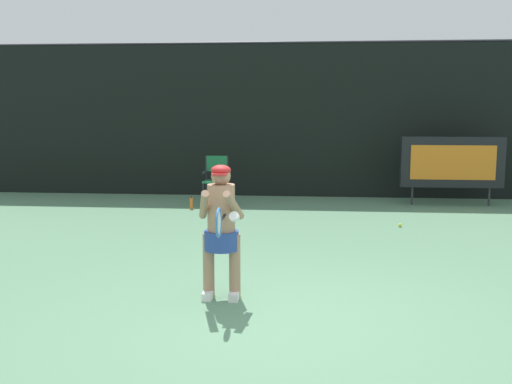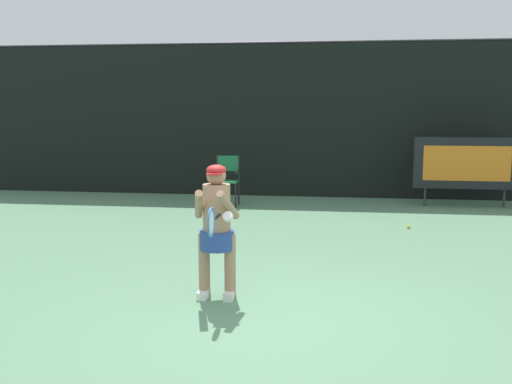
% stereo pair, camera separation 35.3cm
% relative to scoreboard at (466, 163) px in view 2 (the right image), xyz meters
% --- Properties ---
extents(ground, '(18.00, 22.00, 0.03)m').
position_rel_scoreboard_xyz_m(ground, '(-3.35, -7.66, -0.96)').
color(ground, '#578362').
extents(backdrop_screen, '(18.00, 0.12, 3.66)m').
position_rel_scoreboard_xyz_m(backdrop_screen, '(-3.35, 1.03, 0.86)').
color(backdrop_screen, black).
rests_on(backdrop_screen, ground).
extents(scoreboard, '(2.20, 0.21, 1.50)m').
position_rel_scoreboard_xyz_m(scoreboard, '(0.00, 0.00, 0.00)').
color(scoreboard, black).
rests_on(scoreboard, ground).
extents(umpire_chair, '(0.52, 0.44, 1.08)m').
position_rel_scoreboard_xyz_m(umpire_chair, '(-5.11, -0.51, -0.33)').
color(umpire_chair, black).
rests_on(umpire_chair, ground).
extents(water_bottle, '(0.07, 0.07, 0.27)m').
position_rel_scoreboard_xyz_m(water_bottle, '(-5.57, -1.01, -0.82)').
color(water_bottle, orange).
rests_on(water_bottle, ground).
extents(tennis_player, '(0.53, 0.60, 1.53)m').
position_rel_scoreboard_xyz_m(tennis_player, '(-4.05, -6.75, -0.10)').
color(tennis_player, white).
rests_on(tennis_player, ground).
extents(tennis_racket, '(0.03, 0.60, 0.31)m').
position_rel_scoreboard_xyz_m(tennis_racket, '(-3.99, -7.29, 0.04)').
color(tennis_racket, black).
extents(tennis_ball_loose, '(0.07, 0.07, 0.07)m').
position_rel_scoreboard_xyz_m(tennis_ball_loose, '(-1.44, -2.51, -0.91)').
color(tennis_ball_loose, '#CCDB3D').
rests_on(tennis_ball_loose, ground).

